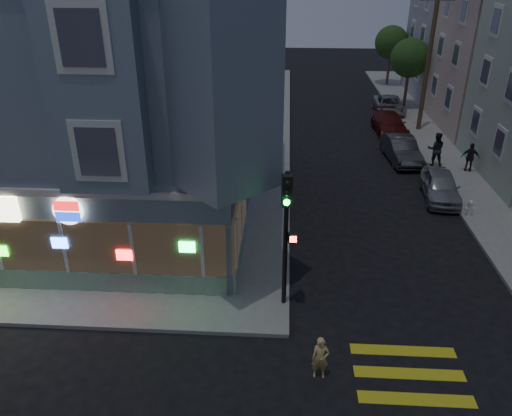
# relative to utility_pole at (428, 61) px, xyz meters

# --- Properties ---
(ground) EXTENTS (120.00, 120.00, 0.00)m
(ground) POSITION_rel_utility_pole_xyz_m (-12.00, -24.00, -4.80)
(ground) COLOR black
(ground) RESTS_ON ground
(sidewalk_nw) EXTENTS (33.00, 42.00, 0.15)m
(sidewalk_nw) POSITION_rel_utility_pole_xyz_m (-25.50, -1.00, -4.72)
(sidewalk_nw) COLOR gray
(sidewalk_nw) RESTS_ON ground
(corner_building) EXTENTS (14.60, 14.60, 11.40)m
(corner_building) POSITION_rel_utility_pole_xyz_m (-18.00, -13.02, 1.02)
(corner_building) COLOR slate
(corner_building) RESTS_ON sidewalk_nw
(row_house_d) EXTENTS (12.00, 8.60, 10.50)m
(row_house_d) POSITION_rel_utility_pole_xyz_m (7.50, 10.00, 0.60)
(row_house_d) COLOR gray
(row_house_d) RESTS_ON sidewalk_ne
(utility_pole) EXTENTS (2.20, 0.30, 9.00)m
(utility_pole) POSITION_rel_utility_pole_xyz_m (0.00, 0.00, 0.00)
(utility_pole) COLOR #4C3826
(utility_pole) RESTS_ON sidewalk_ne
(street_tree_near) EXTENTS (3.00, 3.00, 5.30)m
(street_tree_near) POSITION_rel_utility_pole_xyz_m (0.20, 6.00, -0.86)
(street_tree_near) COLOR #4C3826
(street_tree_near) RESTS_ON sidewalk_ne
(street_tree_far) EXTENTS (3.00, 3.00, 5.30)m
(street_tree_far) POSITION_rel_utility_pole_xyz_m (0.20, 14.00, -0.86)
(street_tree_far) COLOR #4C3826
(street_tree_far) RESTS_ON sidewalk_ne
(running_child) EXTENTS (0.50, 0.33, 1.35)m
(running_child) POSITION_rel_utility_pole_xyz_m (-8.13, -23.54, -4.12)
(running_child) COLOR #DEC671
(running_child) RESTS_ON ground
(pedestrian_a) EXTENTS (1.03, 0.85, 1.94)m
(pedestrian_a) POSITION_rel_utility_pole_xyz_m (-0.70, -6.91, -3.68)
(pedestrian_a) COLOR black
(pedestrian_a) RESTS_ON sidewalk_ne
(pedestrian_b) EXTENTS (1.02, 0.63, 1.63)m
(pedestrian_b) POSITION_rel_utility_pole_xyz_m (1.00, -7.71, -3.83)
(pedestrian_b) COLOR black
(pedestrian_b) RESTS_ON sidewalk_ne
(parked_car_a) EXTENTS (2.01, 4.19, 1.38)m
(parked_car_a) POSITION_rel_utility_pole_xyz_m (-1.49, -11.15, -4.11)
(parked_car_a) COLOR #9D9FA5
(parked_car_a) RESTS_ON ground
(parked_car_b) EXTENTS (1.89, 4.45, 1.43)m
(parked_car_b) POSITION_rel_utility_pole_xyz_m (-2.42, -5.95, -4.08)
(parked_car_b) COLOR #323537
(parked_car_b) RESTS_ON ground
(parked_car_c) EXTENTS (2.13, 4.79, 1.37)m
(parked_car_c) POSITION_rel_utility_pole_xyz_m (-2.17, -0.75, -4.11)
(parked_car_c) COLOR #561713
(parked_car_c) RESTS_ON ground
(parked_car_d) EXTENTS (2.22, 4.61, 1.26)m
(parked_car_d) POSITION_rel_utility_pole_xyz_m (-1.30, 4.45, -4.16)
(parked_car_d) COLOR #959B9F
(parked_car_d) RESTS_ON ground
(traffic_signal) EXTENTS (0.59, 0.55, 4.90)m
(traffic_signal) POSITION_rel_utility_pole_xyz_m (-9.18, -20.44, -1.33)
(traffic_signal) COLOR black
(traffic_signal) RESTS_ON sidewalk_nw
(fire_hydrant) EXTENTS (0.45, 0.26, 0.77)m
(fire_hydrant) POSITION_rel_utility_pole_xyz_m (-0.70, -13.25, -4.24)
(fire_hydrant) COLOR white
(fire_hydrant) RESTS_ON sidewalk_ne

